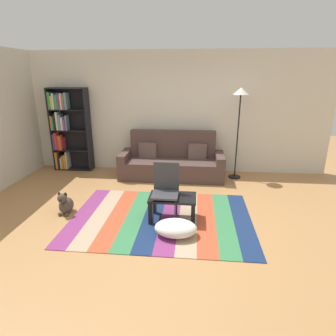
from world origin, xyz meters
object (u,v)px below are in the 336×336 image
object	(u,v)px
pouf	(176,228)
bookshelf	(66,128)
coffee_table	(173,201)
tv_remote	(175,195)
dog	(65,204)
standing_lamp	(240,104)
folding_chair	(166,186)
couch	(172,162)

from	to	relation	value
pouf	bookshelf	bearing A→B (deg)	135.24
bookshelf	coffee_table	distance (m)	3.59
tv_remote	bookshelf	bearing A→B (deg)	143.97
pouf	coffee_table	bearing A→B (deg)	100.14
dog	standing_lamp	xyz separation A→B (m)	(2.99, 2.02, 1.46)
dog	folding_chair	bearing A→B (deg)	0.48
couch	pouf	bearing A→B (deg)	-83.80
coffee_table	folding_chair	bearing A→B (deg)	153.11
pouf	standing_lamp	distance (m)	3.16
coffee_table	tv_remote	distance (m)	0.11
pouf	standing_lamp	xyz separation A→B (m)	(1.13, 2.55, 1.49)
coffee_table	couch	bearing A→B (deg)	95.24
coffee_table	pouf	bearing A→B (deg)	-79.86
coffee_table	standing_lamp	bearing A→B (deg)	59.55
pouf	folding_chair	size ratio (longest dim) A/B	0.67
couch	pouf	size ratio (longest dim) A/B	3.75
tv_remote	folding_chair	distance (m)	0.20
couch	standing_lamp	size ratio (longest dim) A/B	1.17
couch	coffee_table	bearing A→B (deg)	-84.76
coffee_table	pouf	xyz separation A→B (m)	(0.09, -0.48, -0.20)
standing_lamp	coffee_table	bearing A→B (deg)	-120.45
couch	folding_chair	world-z (taller)	couch
pouf	dog	distance (m)	1.93
pouf	standing_lamp	world-z (taller)	standing_lamp
coffee_table	folding_chair	distance (m)	0.25
coffee_table	standing_lamp	distance (m)	2.73
pouf	tv_remote	bearing A→B (deg)	95.14
bookshelf	standing_lamp	xyz separation A→B (m)	(3.91, -0.21, 0.63)
dog	folding_chair	xyz separation A→B (m)	(1.66, 0.01, 0.37)
pouf	dog	size ratio (longest dim) A/B	1.52
pouf	tv_remote	world-z (taller)	tv_remote
standing_lamp	pouf	bearing A→B (deg)	-113.93
coffee_table	folding_chair	size ratio (longest dim) A/B	0.81
folding_chair	coffee_table	bearing A→B (deg)	-5.98
couch	bookshelf	size ratio (longest dim) A/B	1.18
bookshelf	dog	size ratio (longest dim) A/B	4.81
bookshelf	standing_lamp	distance (m)	3.96
dog	folding_chair	size ratio (longest dim) A/B	0.44
dog	pouf	bearing A→B (deg)	-15.70
bookshelf	folding_chair	size ratio (longest dim) A/B	2.12
pouf	folding_chair	world-z (taller)	folding_chair
dog	couch	bearing A→B (deg)	50.84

